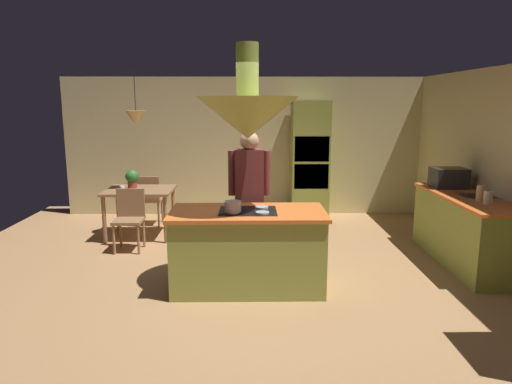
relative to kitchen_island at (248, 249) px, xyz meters
name	(u,v)px	position (x,y,z in m)	size (l,w,h in m)	color
ground	(248,281)	(0.00, 0.20, -0.46)	(8.16, 8.16, 0.00)	#AD7F51
wall_back	(248,147)	(0.00, 3.65, 0.82)	(6.80, 0.10, 2.55)	beige
wall_right	(511,169)	(3.25, 0.60, 0.82)	(0.10, 7.20, 2.55)	beige
kitchen_island	(248,249)	(0.00, 0.00, 0.00)	(1.74, 0.87, 0.92)	#939E42
counter_run_right	(465,229)	(2.84, 0.80, 0.01)	(0.73, 2.05, 0.90)	#939E42
oven_tower	(309,161)	(1.10, 3.24, 0.60)	(0.66, 0.62, 2.12)	#939E42
dining_table	(140,196)	(-1.70, 2.10, 0.20)	(1.04, 0.86, 0.76)	#936844
person_at_island	(249,190)	(0.02, 0.70, 0.55)	(0.53, 0.23, 1.74)	tan
range_hood	(247,115)	(0.00, 0.00, 1.50)	(1.10, 1.10, 1.00)	#939E42
pendant_light_over_table	(136,118)	(-1.70, 2.10, 1.41)	(0.32, 0.32, 0.82)	#E0B266
chair_facing_island	(130,215)	(-1.70, 1.45, 0.05)	(0.40, 0.40, 0.87)	#936844
chair_by_back_wall	(149,197)	(-1.70, 2.75, 0.05)	(0.40, 0.40, 0.87)	#936844
potted_plant_on_table	(132,178)	(-1.81, 2.11, 0.47)	(0.20, 0.20, 0.30)	#99382D
cup_on_table	(122,189)	(-1.91, 1.88, 0.35)	(0.07, 0.07, 0.09)	white
canister_flour	(488,198)	(2.84, 0.30, 0.53)	(0.10, 0.10, 0.16)	silver
canister_sugar	(481,193)	(2.84, 0.48, 0.55)	(0.10, 0.10, 0.20)	#E0B78C
microwave_on_counter	(449,178)	(2.84, 1.40, 0.59)	(0.46, 0.36, 0.28)	#232326
cooking_pot_on_cooktop	(233,206)	(-0.16, -0.13, 0.53)	(0.18, 0.18, 0.12)	#B2B2B7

